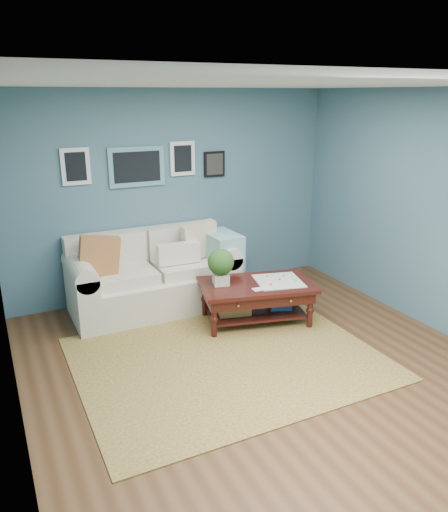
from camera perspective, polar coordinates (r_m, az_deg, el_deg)
room_shell at (r=4.56m, az=5.15°, el=1.86°), size 5.00×5.02×2.70m
area_rug at (r=5.29m, az=0.37°, el=-11.62°), size 3.02×2.42×0.01m
loveseat at (r=6.40m, az=-7.37°, el=-2.07°), size 2.11×0.96×1.08m
coffee_table at (r=5.93m, az=3.03°, el=-3.91°), size 1.47×1.06×0.92m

